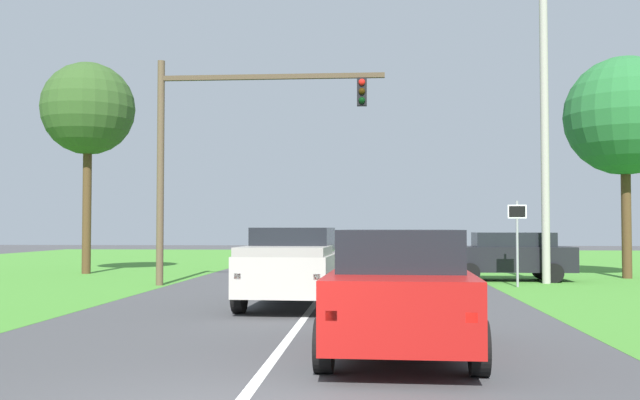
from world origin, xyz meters
The scene contains 9 objects.
ground_plane centered at (0.00, 9.57, 0.00)m, with size 120.00×120.00×0.00m, color #424244.
red_suv_near centered at (1.87, 4.02, 1.00)m, with size 2.39×5.04×1.89m.
pickup_truck_lead centered at (-0.44, 10.39, 0.99)m, with size 2.48×5.32×1.92m.
traffic_light centered at (-3.62, 16.47, 4.98)m, with size 7.59×0.40×7.52m.
keep_moving_sign centered at (6.10, 16.60, 1.77)m, with size 0.60×0.09×2.78m.
oak_tree_right centered at (11.02, 20.97, 6.14)m, with size 4.51×4.51×8.42m.
crossing_suv_far centered at (6.33, 19.46, 0.92)m, with size 4.62×2.10×1.74m.
utility_pole_right centered at (7.38, 18.19, 5.23)m, with size 0.28×0.28×10.47m, color #9E998E.
extra_tree_1 centered at (-10.42, 22.17, 6.85)m, with size 3.86×3.86×8.83m.
Camera 1 is at (1.46, -7.19, 1.93)m, focal length 40.71 mm.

